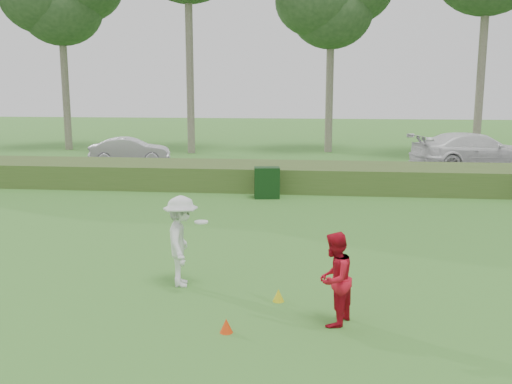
# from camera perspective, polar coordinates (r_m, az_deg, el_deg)

# --- Properties ---
(ground) EXTENTS (120.00, 120.00, 0.00)m
(ground) POSITION_cam_1_polar(r_m,az_deg,el_deg) (10.63, -2.50, -10.88)
(ground) COLOR #337627
(ground) RESTS_ON ground
(reed_strip) EXTENTS (80.00, 3.00, 0.90)m
(reed_strip) POSITION_cam_1_polar(r_m,az_deg,el_deg) (22.09, 2.36, 1.61)
(reed_strip) COLOR #3C5A24
(reed_strip) RESTS_ON ground
(park_road) EXTENTS (80.00, 6.00, 0.06)m
(park_road) POSITION_cam_1_polar(r_m,az_deg,el_deg) (27.09, 3.13, 2.36)
(park_road) COLOR #2D2D2D
(park_road) RESTS_ON ground
(tree_4) EXTENTS (6.24, 6.24, 11.50)m
(tree_4) POSITION_cam_1_polar(r_m,az_deg,el_deg) (34.59, 7.56, 18.30)
(tree_4) COLOR gray
(tree_4) RESTS_ON ground
(player_white) EXTENTS (0.97, 1.26, 1.79)m
(player_white) POSITION_cam_1_polar(r_m,az_deg,el_deg) (11.26, -7.47, -4.90)
(player_white) COLOR silver
(player_white) RESTS_ON ground
(player_red) EXTENTS (0.84, 0.93, 1.56)m
(player_red) POSITION_cam_1_polar(r_m,az_deg,el_deg) (9.49, 7.83, -8.61)
(player_red) COLOR red
(player_red) RESTS_ON ground
(cone_orange) EXTENTS (0.21, 0.21, 0.23)m
(cone_orange) POSITION_cam_1_polar(r_m,az_deg,el_deg) (9.35, -2.99, -13.20)
(cone_orange) COLOR #EF3C0C
(cone_orange) RESTS_ON ground
(cone_yellow) EXTENTS (0.21, 0.21, 0.23)m
(cone_yellow) POSITION_cam_1_polar(r_m,az_deg,el_deg) (10.59, 2.25, -10.27)
(cone_yellow) COLOR yellow
(cone_yellow) RESTS_ON ground
(utility_cabinet) EXTENTS (0.94, 0.67, 1.09)m
(utility_cabinet) POSITION_cam_1_polar(r_m,az_deg,el_deg) (19.98, 1.10, 0.94)
(utility_cabinet) COLOR black
(utility_cabinet) RESTS_ON ground
(car_mid) EXTENTS (4.11, 2.15, 1.29)m
(car_mid) POSITION_cam_1_polar(r_m,az_deg,el_deg) (29.27, -12.48, 4.07)
(car_mid) COLOR silver
(car_mid) RESTS_ON park_road
(car_right) EXTENTS (6.28, 3.92, 1.70)m
(car_right) POSITION_cam_1_polar(r_m,az_deg,el_deg) (28.38, 20.96, 3.84)
(car_right) COLOR white
(car_right) RESTS_ON park_road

